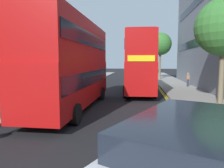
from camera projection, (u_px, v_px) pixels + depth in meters
sidewalk_right at (197, 101)px, 16.23m from camera, size 4.00×80.00×0.14m
sidewalk_left at (38, 97)px, 17.88m from camera, size 4.00×80.00×0.14m
kerb_line_outer at (174, 106)px, 14.53m from camera, size 0.10×56.00×0.01m
kerb_line_inner at (171, 106)px, 14.55m from camera, size 0.10×56.00×0.01m
double_decker_bus_away at (73, 62)px, 13.44m from camera, size 2.90×10.84×5.64m
double_decker_bus_oncoming at (139, 62)px, 20.82m from camera, size 3.04×10.87×5.64m
pedestrian_far at (188, 79)px, 24.70m from camera, size 0.34×0.22×1.62m
street_tree_near at (224, 27)px, 14.24m from camera, size 3.88×3.88×7.19m
street_tree_mid at (160, 44)px, 35.08m from camera, size 3.70×3.70×7.66m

